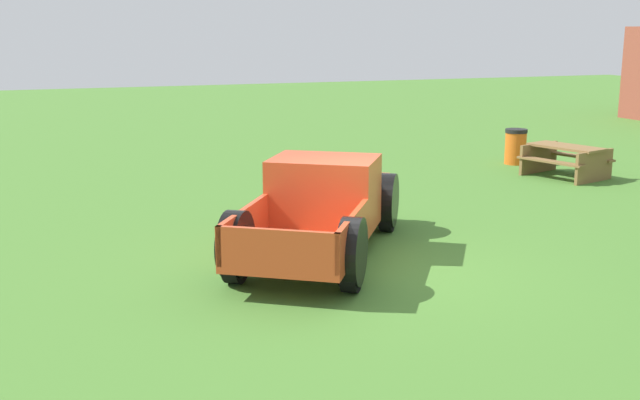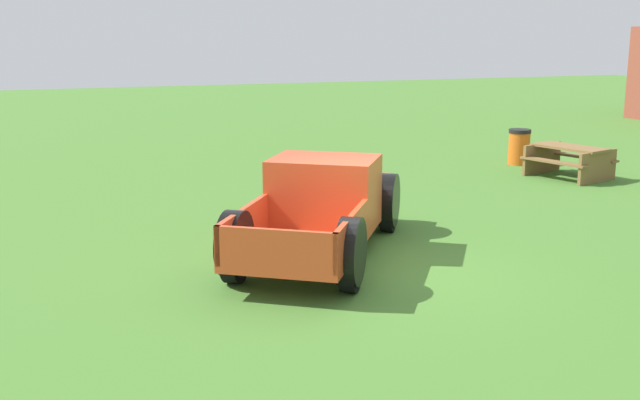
{
  "view_description": "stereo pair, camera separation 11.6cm",
  "coord_description": "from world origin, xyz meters",
  "views": [
    {
      "loc": [
        10.17,
        -4.7,
        3.55
      ],
      "look_at": [
        -0.97,
        -0.35,
        0.9
      ],
      "focal_mm": 43.24,
      "sensor_mm": 36.0,
      "label": 1
    },
    {
      "loc": [
        10.21,
        -4.6,
        3.55
      ],
      "look_at": [
        -0.97,
        -0.35,
        0.9
      ],
      "focal_mm": 43.24,
      "sensor_mm": 36.0,
      "label": 2
    }
  ],
  "objects": [
    {
      "name": "trash_can",
      "position": [
        -7.04,
        7.68,
        0.48
      ],
      "size": [
        0.59,
        0.59,
        0.95
      ],
      "color": "orange",
      "rests_on": "ground_plane"
    },
    {
      "name": "ground_plane",
      "position": [
        0.0,
        0.0,
        0.0
      ],
      "size": [
        80.0,
        80.0,
        0.0
      ],
      "primitive_type": "plane",
      "color": "#477A2D"
    },
    {
      "name": "pickup_truck_foreground",
      "position": [
        -1.27,
        -0.15,
        0.73
      ],
      "size": [
        5.13,
        4.3,
        1.53
      ],
      "color": "#D14723",
      "rests_on": "ground_plane"
    },
    {
      "name": "picnic_table",
      "position": [
        -5.01,
        7.7,
        0.49
      ],
      "size": [
        2.14,
        1.92,
        0.78
      ],
      "color": "olive",
      "rests_on": "ground_plane"
    }
  ]
}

